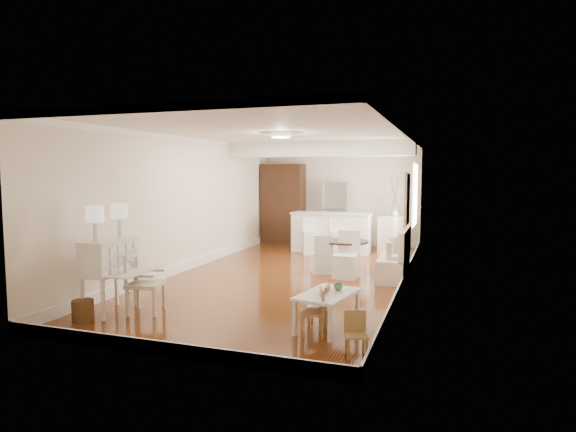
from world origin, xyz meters
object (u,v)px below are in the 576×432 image
Objects in this scene: slip_chair_far at (322,254)px; pantry_cabinet at (283,204)px; kids_chair_b at (318,305)px; dining_table at (345,256)px; kids_table at (327,311)px; fridge at (347,214)px; wicker_basket at (83,311)px; kids_chair_a at (312,312)px; breakfast_counter at (331,232)px; kids_chair_c at (356,335)px; secretary_bureau at (110,276)px; gustavian_armchair at (146,283)px; slip_chair_near at (346,255)px; bar_stool_right at (338,236)px; bar_stool_left at (310,236)px; sideboard at (394,234)px.

pantry_cabinet reaches higher than slip_chair_far.
dining_table is (-0.41, 3.62, 0.04)m from kids_chair_b.
fridge reaches higher than kids_table.
wicker_basket is 3.22m from kids_chair_a.
fridge reaches higher than breakfast_counter.
kids_chair_a is 0.64× the size of dining_table.
kids_chair_c reaches higher than wicker_basket.
secretary_bureau is 0.61× the size of fridge.
dining_table is 2.53m from breakfast_counter.
secretary_bureau is 1.24× the size of gustavian_armchair.
breakfast_counter is (-1.96, 6.90, 0.26)m from kids_chair_c.
kids_chair_b is at bearing 78.08° from slip_chair_far.
bar_stool_right is at bearing 111.56° from slip_chair_near.
fridge reaches higher than bar_stool_right.
slip_chair_far is (1.74, 3.56, -0.04)m from gustavian_armchair.
slip_chair_far is at bearing -39.61° from gustavian_armchair.
dining_table is at bearing -42.97° from gustavian_armchair.
kids_chair_c is (3.84, -0.08, 0.11)m from wicker_basket.
kids_chair_c is 6.83m from bar_stool_left.
bar_stool_right is (-1.70, 6.52, 0.21)m from kids_chair_c.
kids_chair_b is at bearing 107.35° from kids_chair_c.
pantry_cabinet is (-3.00, 7.47, 0.84)m from kids_chair_a.
fridge is 1.81× the size of sideboard.
kids_table is 1.89× the size of kids_chair_c.
kids_chair_a is at bearing -2.01° from kids_chair_b.
kids_chair_a is at bearing -99.55° from bar_stool_right.
bar_stool_left reaches higher than wicker_basket.
fridge is at bearing 174.08° from sideboard.
pantry_cabinet reaches higher than kids_chair_a.
kids_chair_a is 4.04m from dining_table.
kids_chair_b reaches higher than kids_chair_c.
kids_chair_c is at bearing -93.66° from bar_stool_left.
dining_table is at bearing -79.38° from bar_stool_left.
secretary_bureau reaches higher than kids_chair_c.
sideboard is at bearing 75.99° from dining_table.
dining_table is (2.16, 3.83, -0.11)m from gustavian_armchair.
fridge reaches higher than slip_chair_near.
kids_chair_b is at bearing -81.30° from fridge.
bar_stool_right is at bearing -129.42° from sideboard.
kids_table is 1.01× the size of dining_table.
gustavian_armchair is at bearing -86.77° from pantry_cabinet.
kids_chair_a is at bearing -97.78° from bar_stool_left.
fridge is (-1.10, 7.44, 0.59)m from kids_chair_a.
secretary_bureau is 1.10× the size of sideboard.
slip_chair_near reaches higher than kids_chair_b.
pantry_cabinet reaches higher than secretary_bureau.
secretary_bureau is 1.35× the size of slip_chair_far.
bar_stool_left reaches higher than gustavian_armchair.
wicker_basket is 3.85m from kids_chair_c.
sideboard reaches higher than bar_stool_right.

